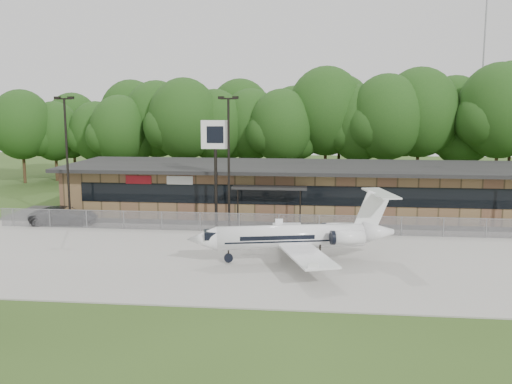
# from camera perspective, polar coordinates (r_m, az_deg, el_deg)

# --- Properties ---
(ground) EXTENTS (160.00, 160.00, 0.00)m
(ground) POSITION_cam_1_polar(r_m,az_deg,el_deg) (28.53, 2.22, -11.08)
(ground) COLOR #2B4318
(ground) RESTS_ON ground
(apron) EXTENTS (64.00, 18.00, 0.08)m
(apron) POSITION_cam_1_polar(r_m,az_deg,el_deg) (36.12, 3.12, -6.68)
(apron) COLOR #9E9B93
(apron) RESTS_ON ground
(parking_lot) EXTENTS (50.00, 9.00, 0.06)m
(parking_lot) POSITION_cam_1_polar(r_m,az_deg,el_deg) (47.29, 3.88, -2.95)
(parking_lot) COLOR #383835
(parking_lot) RESTS_ON ground
(terminal) EXTENTS (41.00, 11.65, 4.30)m
(terminal) POSITION_cam_1_polar(r_m,az_deg,el_deg) (51.28, 4.10, 0.42)
(terminal) COLOR olive
(terminal) RESTS_ON ground
(fence) EXTENTS (46.00, 0.04, 1.52)m
(fence) POSITION_cam_1_polar(r_m,az_deg,el_deg) (42.74, 3.64, -3.21)
(fence) COLOR gray
(fence) RESTS_ON ground
(treeline) EXTENTS (72.00, 12.00, 15.00)m
(treeline) POSITION_cam_1_polar(r_m,az_deg,el_deg) (68.80, 4.73, 7.04)
(treeline) COLOR #123511
(treeline) RESTS_ON ground
(radio_mast) EXTENTS (0.20, 0.20, 25.00)m
(radio_mast) POSITION_cam_1_polar(r_m,az_deg,el_deg) (77.47, 21.68, 10.36)
(radio_mast) COLOR gray
(radio_mast) RESTS_ON ground
(light_pole_left) EXTENTS (1.55, 0.30, 10.23)m
(light_pole_left) POSITION_cam_1_polar(r_m,az_deg,el_deg) (47.72, -18.40, 3.94)
(light_pole_left) COLOR black
(light_pole_left) RESTS_ON ground
(light_pole_mid) EXTENTS (1.55, 0.30, 10.23)m
(light_pole_mid) POSITION_cam_1_polar(r_m,az_deg,el_deg) (43.94, -2.75, 3.99)
(light_pole_mid) COLOR black
(light_pole_mid) RESTS_ON ground
(business_jet) EXTENTS (12.91, 11.61, 4.37)m
(business_jet) POSITION_cam_1_polar(r_m,az_deg,el_deg) (35.22, 4.21, -4.55)
(business_jet) COLOR white
(business_jet) RESTS_ON ground
(suv) EXTENTS (5.61, 3.13, 1.48)m
(suv) POSITION_cam_1_polar(r_m,az_deg,el_deg) (48.56, -18.63, -2.23)
(suv) COLOR #2D2D2F
(suv) RESTS_ON ground
(pole_sign) EXTENTS (2.21, 0.36, 8.41)m
(pole_sign) POSITION_cam_1_polar(r_m,az_deg,el_deg) (44.37, -4.08, 4.62)
(pole_sign) COLOR black
(pole_sign) RESTS_ON ground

